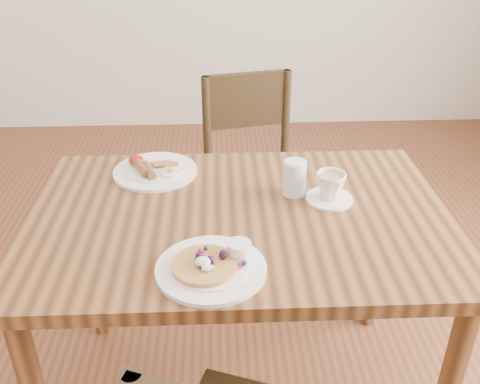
{
  "coord_description": "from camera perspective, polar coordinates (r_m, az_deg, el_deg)",
  "views": [
    {
      "loc": [
        -0.06,
        -1.29,
        1.55
      ],
      "look_at": [
        0.0,
        0.0,
        0.82
      ],
      "focal_mm": 40.0,
      "sensor_mm": 36.0,
      "label": 1
    }
  ],
  "objects": [
    {
      "name": "dining_table",
      "position": [
        1.58,
        0.0,
        -5.34
      ],
      "size": [
        1.2,
        0.8,
        0.75
      ],
      "color": "brown",
      "rests_on": "ground"
    },
    {
      "name": "chair_far",
      "position": [
        2.33,
        1.52,
        2.48
      ],
      "size": [
        0.5,
        0.5,
        0.88
      ],
      "rotation": [
        0.0,
        0.0,
        3.35
      ],
      "color": "#332312",
      "rests_on": "ground"
    },
    {
      "name": "pancake_plate",
      "position": [
        1.3,
        -2.96,
        -7.85
      ],
      "size": [
        0.27,
        0.27,
        0.06
      ],
      "color": "white",
      "rests_on": "dining_table"
    },
    {
      "name": "breakfast_plate",
      "position": [
        1.75,
        -9.18,
        2.32
      ],
      "size": [
        0.27,
        0.27,
        0.04
      ],
      "color": "white",
      "rests_on": "dining_table"
    },
    {
      "name": "teacup_saucer",
      "position": [
        1.59,
        9.6,
        0.43
      ],
      "size": [
        0.14,
        0.14,
        0.09
      ],
      "color": "white",
      "rests_on": "dining_table"
    },
    {
      "name": "water_glass",
      "position": [
        1.6,
        5.82,
        1.5
      ],
      "size": [
        0.07,
        0.07,
        0.11
      ],
      "primitive_type": "cylinder",
      "color": "silver",
      "rests_on": "dining_table"
    }
  ]
}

